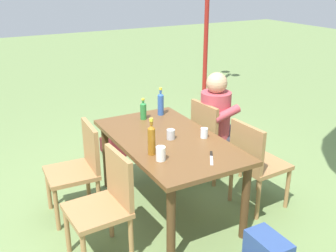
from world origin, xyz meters
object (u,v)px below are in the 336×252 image
object	(u,v)px
chair_far_right	(255,161)
backpack_by_far_side	(113,140)
dining_table	(168,148)
person_in_white_shirt	(221,119)
cup_steel	(171,134)
bottle_amber	(152,139)
cup_white	(161,154)
cup_glass	(204,133)
chair_near_left	(79,165)
chair_far_left	(212,136)
chair_near_right	(106,201)
bottle_green	(143,110)
table_knife	(211,157)
bottle_blue	(161,103)

from	to	relation	value
chair_far_right	backpack_by_far_side	world-z (taller)	chair_far_right
dining_table	person_in_white_shirt	distance (m)	0.91
dining_table	cup_steel	distance (m)	0.14
backpack_by_far_side	bottle_amber	bearing A→B (deg)	-9.49
cup_white	backpack_by_far_side	distance (m)	1.89
cup_steel	cup_glass	bearing A→B (deg)	67.21
cup_steel	dining_table	bearing A→B (deg)	-145.31
bottle_amber	cup_white	xyz separation A→B (m)	(0.14, 0.01, -0.08)
dining_table	person_in_white_shirt	size ratio (longest dim) A/B	1.31
chair_near_left	person_in_white_shirt	distance (m)	1.59
chair_far_left	bottle_amber	world-z (taller)	bottle_amber
chair_near_right	cup_white	distance (m)	0.56
chair_near_right	cup_white	world-z (taller)	chair_near_right
bottle_green	cup_glass	distance (m)	0.76
bottle_amber	person_in_white_shirt	bearing A→B (deg)	117.14
cup_glass	table_knife	size ratio (longest dim) A/B	0.42
person_in_white_shirt	bottle_green	bearing A→B (deg)	-104.64
chair_near_left	cup_white	bearing A→B (deg)	33.62
chair_near_right	backpack_by_far_side	size ratio (longest dim) A/B	2.22
bottle_green	bottle_amber	world-z (taller)	bottle_amber
dining_table	person_in_white_shirt	xyz separation A→B (m)	(-0.35, 0.84, 0.01)
chair_far_right	cup_steel	bearing A→B (deg)	-114.64
bottle_blue	table_knife	world-z (taller)	bottle_blue
chair_far_right	cup_glass	size ratio (longest dim) A/B	9.74
dining_table	chair_near_right	size ratio (longest dim) A/B	1.78
chair_near_right	cup_steel	xyz separation A→B (m)	(-0.32, 0.75, 0.29)
chair_far_right	chair_near_right	xyz separation A→B (m)	(-0.01, -1.47, 0.00)
cup_white	cup_glass	xyz separation A→B (m)	(-0.22, 0.56, -0.01)
chair_far_left	chair_far_right	xyz separation A→B (m)	(0.70, -0.00, 0.00)
cup_white	table_knife	xyz separation A→B (m)	(0.16, 0.38, -0.05)
chair_far_left	chair_near_left	distance (m)	1.47
person_in_white_shirt	cup_steel	bearing A→B (deg)	-65.83
cup_steel	backpack_by_far_side	xyz separation A→B (m)	(-1.43, -0.02, -0.59)
table_knife	cup_white	bearing A→B (deg)	-112.11
chair_near_right	table_knife	xyz separation A→B (m)	(0.17, 0.85, 0.25)
bottle_green	bottle_blue	distance (m)	0.22
dining_table	table_knife	world-z (taller)	table_knife
chair_far_left	bottle_green	bearing A→B (deg)	-107.20
cup_glass	bottle_blue	bearing A→B (deg)	-175.57
dining_table	backpack_by_far_side	bearing A→B (deg)	-179.86
chair_far_right	chair_near_right	world-z (taller)	same
bottle_blue	cup_glass	bearing A→B (deg)	4.43
chair_far_left	cup_glass	size ratio (longest dim) A/B	9.74
chair_near_left	cup_glass	xyz separation A→B (m)	(0.49, 1.03, 0.29)
chair_near_right	bottle_green	distance (m)	1.23
bottle_green	chair_far_right	bearing A→B (deg)	37.84
chair_far_left	person_in_white_shirt	world-z (taller)	person_in_white_shirt
bottle_blue	backpack_by_far_side	world-z (taller)	bottle_blue
bottle_amber	table_knife	size ratio (longest dim) A/B	1.49
table_knife	chair_far_right	bearing A→B (deg)	104.92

